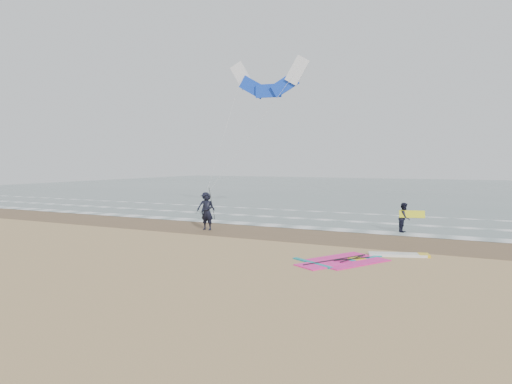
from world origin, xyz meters
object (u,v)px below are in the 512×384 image
at_px(person_standing, 207,212).
at_px(windsurf_rig, 361,259).
at_px(surf_kite, 268,82).
at_px(person_walking, 404,218).
at_px(person_wading, 206,201).

bearing_deg(person_standing, windsurf_rig, -24.22).
bearing_deg(surf_kite, windsurf_rig, -52.87).
height_order(windsurf_rig, person_walking, person_walking).
bearing_deg(person_standing, surf_kite, 91.20).
distance_m(person_wading, surf_kite, 9.68).
distance_m(windsurf_rig, person_wading, 16.77).
height_order(person_walking, person_wading, person_wading).
height_order(windsurf_rig, surf_kite, surf_kite).
distance_m(windsurf_rig, person_walking, 7.82).
distance_m(person_standing, surf_kite, 12.44).
bearing_deg(surf_kite, person_wading, -140.34).
bearing_deg(windsurf_rig, person_walking, 86.38).
height_order(person_walking, surf_kite, surf_kite).
bearing_deg(person_walking, windsurf_rig, -179.65).
height_order(person_standing, person_wading, person_standing).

